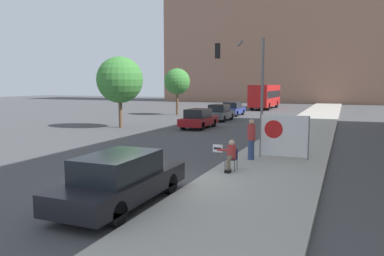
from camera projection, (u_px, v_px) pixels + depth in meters
ground_plane at (146, 186)px, 12.68m from camera, size 160.00×160.00×0.00m
sidewalk_curb at (301, 134)px, 25.13m from camera, size 4.11×90.00×0.15m
building_backdrop_far at (303, 12)px, 69.77m from camera, size 52.00×12.00×33.73m
seated_protester at (230, 154)px, 14.22m from camera, size 0.93×0.77×1.18m
jogger_on_sidewalk at (251, 139)px, 16.27m from camera, size 0.34×0.34×1.77m
protest_banner at (284, 136)px, 16.48m from camera, size 2.15×0.06×1.93m
traffic_light_pole at (246, 73)px, 21.29m from camera, size 2.68×2.45×5.88m
parked_car_curbside at (121, 179)px, 10.59m from camera, size 1.82×4.80×1.49m
car_on_road_nearest at (199, 119)px, 29.22m from camera, size 1.78×4.34×1.51m
car_on_road_midblock at (220, 113)px, 35.14m from camera, size 1.76×4.12×1.54m
car_on_road_distant at (233, 109)px, 40.90m from camera, size 1.80×4.23×1.49m
city_bus_on_road at (265, 95)px, 51.94m from camera, size 2.50×10.18×3.31m
street_tree_near_curb at (120, 80)px, 29.31m from camera, size 3.64×3.64×5.59m
street_tree_midblock at (177, 82)px, 41.45m from camera, size 2.89×2.89×5.17m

